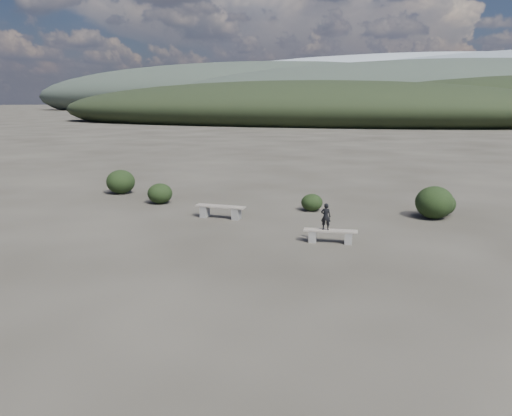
% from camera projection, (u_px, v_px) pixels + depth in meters
% --- Properties ---
extents(ground, '(1200.00, 1200.00, 0.00)m').
position_uv_depth(ground, '(182.00, 272.00, 13.18)').
color(ground, '#2E2A24').
rests_on(ground, ground).
extents(bench_left, '(1.99, 0.50, 0.49)m').
position_uv_depth(bench_left, '(220.00, 211.00, 19.25)').
color(bench_left, slate).
rests_on(bench_left, ground).
extents(bench_right, '(1.73, 0.65, 0.42)m').
position_uv_depth(bench_right, '(330.00, 235.00, 15.88)').
color(bench_right, slate).
rests_on(bench_right, ground).
extents(seated_person, '(0.34, 0.24, 0.86)m').
position_uv_depth(seated_person, '(326.00, 217.00, 15.79)').
color(seated_person, black).
rests_on(seated_person, bench_right).
extents(shrub_a, '(1.09, 1.09, 0.89)m').
position_uv_depth(shrub_a, '(160.00, 193.00, 22.03)').
color(shrub_a, black).
rests_on(shrub_a, ground).
extents(shrub_c, '(0.89, 0.89, 0.71)m').
position_uv_depth(shrub_c, '(312.00, 202.00, 20.53)').
color(shrub_c, black).
rests_on(shrub_c, ground).
extents(shrub_d, '(1.43, 1.43, 1.25)m').
position_uv_depth(shrub_d, '(434.00, 202.00, 19.16)').
color(shrub_d, black).
rests_on(shrub_d, ground).
extents(shrub_e, '(1.08, 1.08, 0.90)m').
position_uv_depth(shrub_e, '(442.00, 204.00, 19.75)').
color(shrub_e, black).
rests_on(shrub_e, ground).
extents(shrub_f, '(1.38, 1.38, 1.17)m').
position_uv_depth(shrub_f, '(121.00, 182.00, 24.37)').
color(shrub_f, black).
rests_on(shrub_f, ground).
extents(mountain_ridges, '(500.00, 400.00, 56.00)m').
position_uv_depth(mountain_ridges, '(428.00, 92.00, 323.44)').
color(mountain_ridges, black).
rests_on(mountain_ridges, ground).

